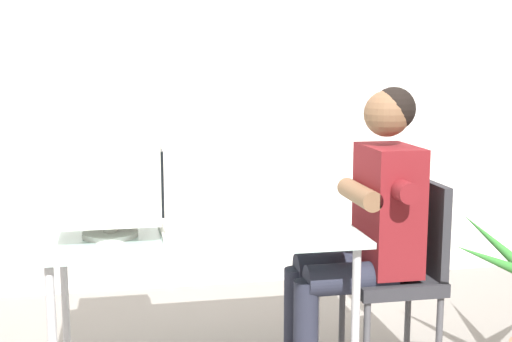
# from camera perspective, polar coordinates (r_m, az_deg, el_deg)

# --- Properties ---
(wall_back) EXTENTS (8.00, 0.10, 3.00)m
(wall_back) POSITION_cam_1_polar(r_m,az_deg,el_deg) (4.30, -2.86, 10.13)
(wall_back) COLOR silver
(wall_back) RESTS_ON ground_plane
(desk) EXTENTS (1.33, 0.70, 0.71)m
(desk) POSITION_cam_1_polar(r_m,az_deg,el_deg) (2.98, -4.59, -6.02)
(desk) COLOR #B7B7BC
(desk) RESTS_ON ground_plane
(crt_monitor) EXTENTS (0.42, 0.34, 0.40)m
(crt_monitor) POSITION_cam_1_polar(r_m,az_deg,el_deg) (2.87, -12.13, -0.91)
(crt_monitor) COLOR silver
(crt_monitor) RESTS_ON desk
(keyboard) EXTENTS (0.16, 0.46, 0.03)m
(keyboard) POSITION_cam_1_polar(r_m,az_deg,el_deg) (2.96, -6.49, -4.67)
(keyboard) COLOR silver
(keyboard) RESTS_ON desk
(office_chair) EXTENTS (0.40, 0.40, 0.89)m
(office_chair) POSITION_cam_1_polar(r_m,az_deg,el_deg) (3.24, 12.22, -7.69)
(office_chair) COLOR #4C4C51
(office_chair) RESTS_ON ground_plane
(person_seated) EXTENTS (0.69, 0.56, 1.32)m
(person_seated) POSITION_cam_1_polar(r_m,az_deg,el_deg) (3.12, 9.23, -4.14)
(person_seated) COLOR maroon
(person_seated) RESTS_ON ground_plane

